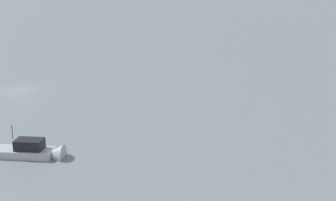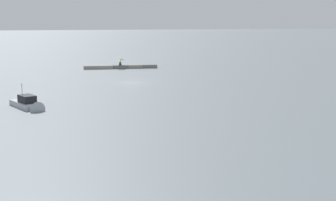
# 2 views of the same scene
# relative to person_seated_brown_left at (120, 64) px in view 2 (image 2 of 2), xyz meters

# --- Properties ---
(ground_plane) EXTENTS (500.00, 500.00, 0.00)m
(ground_plane) POSITION_rel_person_seated_brown_left_xyz_m (-0.08, 19.24, -0.90)
(ground_plane) COLOR slate
(seawall_pier) EXTENTS (13.98, 1.44, 0.65)m
(seawall_pier) POSITION_rel_person_seated_brown_left_xyz_m (-0.08, -0.10, -0.58)
(seawall_pier) COLOR slate
(seawall_pier) RESTS_ON ground_plane
(person_seated_brown_left) EXTENTS (0.49, 0.66, 0.73)m
(person_seated_brown_left) POSITION_rel_person_seated_brown_left_xyz_m (0.00, 0.00, 0.00)
(person_seated_brown_left) COLOR #1E2333
(person_seated_brown_left) RESTS_ON seawall_pier
(umbrella_open_green) EXTENTS (1.49, 1.49, 1.32)m
(umbrella_open_green) POSITION_rel_person_seated_brown_left_xyz_m (-0.02, -0.11, 0.88)
(umbrella_open_green) COLOR black
(umbrella_open_green) RESTS_ON seawall_pier
(motorboat_grey_near) EXTENTS (4.30, 5.93, 3.24)m
(motorboat_grey_near) POSITION_rel_person_seated_brown_left_xyz_m (13.25, 37.62, -0.56)
(motorboat_grey_near) COLOR #ADB2B7
(motorboat_grey_near) RESTS_ON ground_plane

